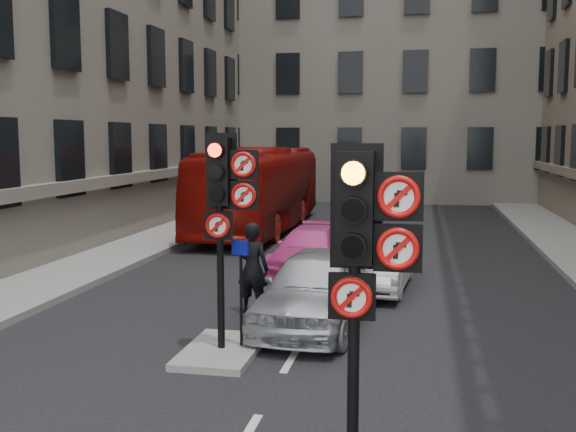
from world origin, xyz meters
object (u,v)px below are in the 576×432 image
at_px(car_pink, 310,249).
at_px(motorcyclist, 253,268).
at_px(motorcycle, 353,293).
at_px(signal_far, 225,194).
at_px(bus_red, 260,189).
at_px(car_white, 379,261).
at_px(car_silver, 317,288).
at_px(signal_near, 363,245).
at_px(info_sign, 241,278).

bearing_deg(car_pink, motorcyclist, -90.22).
bearing_deg(motorcycle, car_pink, 107.29).
xyz_separation_m(signal_far, bus_red, (-2.98, 14.78, -1.09)).
bearing_deg(motorcycle, motorcyclist, -179.96).
relative_size(car_white, bus_red, 0.34).
relative_size(car_white, motorcycle, 2.34).
bearing_deg(car_silver, signal_near, -71.60).
relative_size(signal_near, motorcyclist, 1.89).
bearing_deg(bus_red, signal_near, -73.97).
bearing_deg(car_white, motorcycle, -92.35).
relative_size(car_silver, car_white, 1.12).
bearing_deg(motorcyclist, signal_near, 121.72).
height_order(signal_near, car_silver, signal_near).
xyz_separation_m(bus_red, motorcycle, (4.83, -12.00, -1.10)).
relative_size(signal_far, car_pink, 0.89).
relative_size(signal_near, bus_red, 0.31).
height_order(car_silver, car_pink, car_silver).
height_order(car_pink, bus_red, bus_red).
relative_size(signal_far, car_silver, 0.81).
bearing_deg(motorcyclist, bus_red, -68.28).
height_order(car_white, car_pink, car_white).
height_order(car_silver, motorcyclist, motorcyclist).
xyz_separation_m(signal_near, signal_far, (-2.60, 4.00, 0.12)).
height_order(car_white, info_sign, info_sign).
bearing_deg(info_sign, motorcycle, 73.11).
relative_size(car_silver, car_pink, 1.10).
bearing_deg(motorcycle, car_white, 80.37).
bearing_deg(info_sign, signal_far, -125.81).
relative_size(car_silver, motorcyclist, 2.33).
relative_size(bus_red, info_sign, 6.41).
height_order(bus_red, motorcyclist, bus_red).
bearing_deg(signal_near, car_white, 92.41).
bearing_deg(bus_red, car_pink, -67.28).
bearing_deg(signal_far, signal_near, -56.98).
distance_m(car_silver, motorcyclist, 1.62).
distance_m(car_silver, bus_red, 13.48).
bearing_deg(bus_red, car_white, -61.21).
relative_size(car_white, car_pink, 0.98).
bearing_deg(signal_far, car_pink, 88.24).
distance_m(signal_near, car_white, 9.76).
height_order(signal_near, motorcycle, signal_near).
height_order(signal_near, car_white, signal_near).
bearing_deg(car_pink, motorcycle, -65.05).
distance_m(car_silver, info_sign, 2.16).
bearing_deg(motorcycle, info_sign, -124.36).
height_order(signal_far, car_white, signal_far).
bearing_deg(motorcyclist, car_pink, -86.67).
bearing_deg(info_sign, car_pink, 105.03).
height_order(car_white, motorcycle, car_white).
height_order(car_pink, motorcycle, car_pink).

